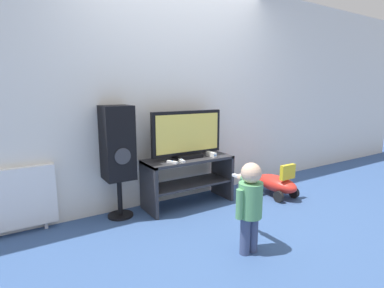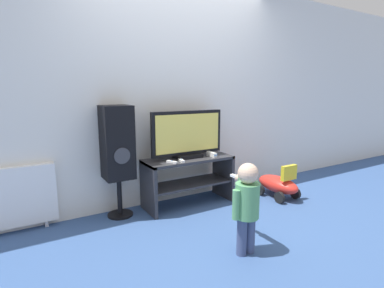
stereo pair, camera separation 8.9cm
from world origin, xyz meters
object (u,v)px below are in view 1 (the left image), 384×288
(remote_primary, at_px, (172,162))
(radiator, at_px, (11,200))
(child, at_px, (250,200))
(television, at_px, (187,135))
(remote_secondary, at_px, (182,161))
(game_console, at_px, (210,154))
(ride_on_toy, at_px, (277,183))
(speaker_tower, at_px, (117,145))

(remote_primary, bearing_deg, radiator, 167.08)
(radiator, bearing_deg, child, -40.42)
(television, distance_m, child, 1.24)
(television, distance_m, remote_primary, 0.40)
(remote_secondary, xyz_separation_m, radiator, (-1.59, 0.33, -0.22))
(television, distance_m, remote_secondary, 0.32)
(game_console, relative_size, remote_secondary, 1.50)
(game_console, bearing_deg, child, -110.21)
(radiator, bearing_deg, ride_on_toy, -11.82)
(speaker_tower, bearing_deg, radiator, 172.69)
(remote_primary, xyz_separation_m, radiator, (-1.47, 0.34, -0.22))
(radiator, bearing_deg, remote_primary, -12.92)
(child, bearing_deg, speaker_tower, 117.44)
(remote_primary, relative_size, radiator, 0.18)
(game_console, xyz_separation_m, child, (-0.40, -1.09, -0.13))
(television, xyz_separation_m, child, (-0.14, -1.17, -0.37))
(television, relative_size, game_console, 4.36)
(ride_on_toy, xyz_separation_m, radiator, (-2.81, 0.59, 0.17))
(game_console, distance_m, remote_secondary, 0.42)
(remote_secondary, bearing_deg, television, 41.39)
(speaker_tower, height_order, ride_on_toy, speaker_tower)
(ride_on_toy, bearing_deg, speaker_tower, 165.90)
(remote_secondary, bearing_deg, radiator, 168.17)
(remote_primary, bearing_deg, ride_on_toy, -10.60)
(television, xyz_separation_m, radiator, (-1.74, 0.20, -0.47))
(game_console, distance_m, remote_primary, 0.54)
(speaker_tower, relative_size, ride_on_toy, 1.97)
(remote_primary, height_order, child, child)
(game_console, distance_m, speaker_tower, 1.08)
(remote_primary, relative_size, child, 0.18)
(remote_secondary, relative_size, child, 0.18)
(remote_secondary, bearing_deg, speaker_tower, 161.56)
(remote_primary, relative_size, remote_secondary, 1.00)
(television, bearing_deg, speaker_tower, 174.68)
(remote_primary, bearing_deg, child, -82.52)
(child, relative_size, radiator, 1.01)
(ride_on_toy, bearing_deg, remote_secondary, 168.20)
(speaker_tower, bearing_deg, television, -5.32)
(remote_primary, height_order, remote_secondary, same)
(child, xyz_separation_m, radiator, (-1.61, 1.37, -0.11))
(child, relative_size, ride_on_toy, 1.28)
(child, height_order, ride_on_toy, child)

